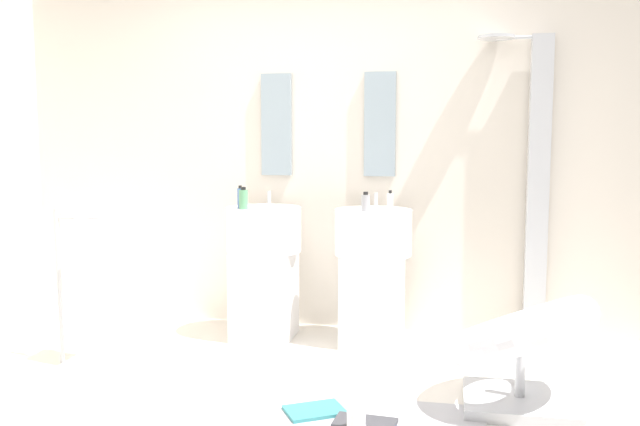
% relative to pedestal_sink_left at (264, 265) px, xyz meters
% --- Properties ---
extents(ground_plane, '(4.80, 3.60, 0.04)m').
position_rel_pedestal_sink_left_xyz_m(ground_plane, '(0.37, -1.23, -0.52)').
color(ground_plane, silver).
extents(rear_partition, '(4.80, 0.10, 2.60)m').
position_rel_pedestal_sink_left_xyz_m(rear_partition, '(0.37, 0.42, 0.80)').
color(rear_partition, beige).
rests_on(rear_partition, ground_plane).
extents(pedestal_sink_left, '(0.51, 0.51, 1.01)m').
position_rel_pedestal_sink_left_xyz_m(pedestal_sink_left, '(0.00, 0.00, 0.00)').
color(pedestal_sink_left, white).
rests_on(pedestal_sink_left, ground_plane).
extents(pedestal_sink_right, '(0.51, 0.51, 1.01)m').
position_rel_pedestal_sink_left_xyz_m(pedestal_sink_right, '(0.75, 0.00, 0.00)').
color(pedestal_sink_right, white).
rests_on(pedestal_sink_right, ground_plane).
extents(vanity_mirror_left, '(0.22, 0.03, 0.73)m').
position_rel_pedestal_sink_left_xyz_m(vanity_mirror_left, '(0.00, 0.35, 0.97)').
color(vanity_mirror_left, '#8C9EA8').
extents(vanity_mirror_right, '(0.22, 0.03, 0.73)m').
position_rel_pedestal_sink_left_xyz_m(vanity_mirror_right, '(0.75, 0.35, 0.97)').
color(vanity_mirror_right, '#8C9EA8').
extents(shower_column, '(0.49, 0.24, 2.05)m').
position_rel_pedestal_sink_left_xyz_m(shower_column, '(1.80, 0.30, 0.58)').
color(shower_column, '#B7BABF').
rests_on(shower_column, ground_plane).
extents(lounge_chair, '(1.08, 1.08, 0.65)m').
position_rel_pedestal_sink_left_xyz_m(lounge_chair, '(1.62, -0.95, -0.15)').
color(lounge_chair, '#B7BABF').
rests_on(lounge_chair, ground_plane).
extents(towel_rack, '(0.37, 0.22, 0.95)m').
position_rel_pedestal_sink_left_xyz_m(towel_rack, '(-0.92, -0.76, 0.12)').
color(towel_rack, '#B7BABF').
rests_on(towel_rack, ground_plane).
extents(area_rug, '(1.24, 0.63, 0.01)m').
position_rel_pedestal_sink_left_xyz_m(area_rug, '(0.82, -1.31, -0.50)').
color(area_rug, '#B2B2B7').
rests_on(area_rug, ground_plane).
extents(magazine_teal, '(0.35, 0.32, 0.02)m').
position_rel_pedestal_sink_left_xyz_m(magazine_teal, '(0.61, -1.23, -0.49)').
color(magazine_teal, teal).
rests_on(magazine_teal, area_rug).
extents(magazine_charcoal, '(0.31, 0.19, 0.02)m').
position_rel_pedestal_sink_left_xyz_m(magazine_charcoal, '(0.87, -1.33, -0.49)').
color(magazine_charcoal, '#38383D').
rests_on(magazine_charcoal, area_rug).
extents(coffee_mug, '(0.09, 0.09, 0.10)m').
position_rel_pedestal_sink_left_xyz_m(coffee_mug, '(0.85, -1.43, -0.44)').
color(coffee_mug, white).
rests_on(coffee_mug, area_rug).
extents(soap_bottle_blue, '(0.04, 0.04, 0.15)m').
position_rel_pedestal_sink_left_xyz_m(soap_bottle_blue, '(-0.13, -0.11, 0.47)').
color(soap_bottle_blue, '#4C72B7').
rests_on(soap_bottle_blue, pedestal_sink_left).
extents(soap_bottle_grey, '(0.05, 0.05, 0.13)m').
position_rel_pedestal_sink_left_xyz_m(soap_bottle_grey, '(0.71, -0.14, 0.46)').
color(soap_bottle_grey, '#99999E').
rests_on(soap_bottle_grey, pedestal_sink_right).
extents(soap_bottle_green, '(0.06, 0.06, 0.15)m').
position_rel_pedestal_sink_left_xyz_m(soap_bottle_green, '(-0.09, -0.16, 0.47)').
color(soap_bottle_green, '#59996B').
rests_on(soap_bottle_green, pedestal_sink_left).
extents(soap_bottle_white, '(0.04, 0.04, 0.13)m').
position_rel_pedestal_sink_left_xyz_m(soap_bottle_white, '(0.86, -0.06, 0.46)').
color(soap_bottle_white, white).
rests_on(soap_bottle_white, pedestal_sink_right).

